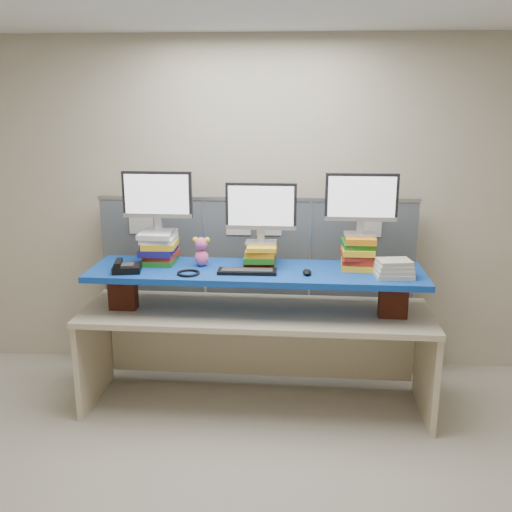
# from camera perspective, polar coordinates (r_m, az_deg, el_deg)

# --- Properties ---
(room) EXTENTS (5.00, 4.00, 2.80)m
(room) POSITION_cam_1_polar(r_m,az_deg,el_deg) (2.90, -1.96, -2.13)
(room) COLOR #C0B69E
(room) RESTS_ON ground
(cubicle_partition) EXTENTS (2.60, 0.06, 1.53)m
(cubicle_partition) POSITION_cam_1_polar(r_m,az_deg,el_deg) (4.78, 0.10, -3.09)
(cubicle_partition) COLOR #495056
(cubicle_partition) RESTS_ON ground
(desk) EXTENTS (2.59, 0.82, 0.78)m
(desk) POSITION_cam_1_polar(r_m,az_deg,el_deg) (4.28, 0.00, -7.41)
(desk) COLOR beige
(desk) RESTS_ON ground
(brick_pier_left) EXTENTS (0.20, 0.11, 0.27)m
(brick_pier_left) POSITION_cam_1_polar(r_m,az_deg,el_deg) (4.32, -13.16, -3.45)
(brick_pier_left) COLOR maroon
(brick_pier_left) RESTS_ON desk
(brick_pier_right) EXTENTS (0.20, 0.11, 0.27)m
(brick_pier_right) POSITION_cam_1_polar(r_m,az_deg,el_deg) (4.16, 13.56, -4.19)
(brick_pier_right) COLOR maroon
(brick_pier_right) RESTS_ON desk
(blue_board) EXTENTS (2.43, 0.67, 0.04)m
(blue_board) POSITION_cam_1_polar(r_m,az_deg,el_deg) (4.13, 0.00, -1.64)
(blue_board) COLOR navy
(blue_board) RESTS_ON brick_pier_left
(book_stack_left) EXTENTS (0.27, 0.31, 0.24)m
(book_stack_left) POSITION_cam_1_polar(r_m,az_deg,el_deg) (4.33, -9.66, 0.89)
(book_stack_left) COLOR #1C6A1D
(book_stack_left) RESTS_ON blue_board
(book_stack_center) EXTENTS (0.25, 0.31, 0.16)m
(book_stack_center) POSITION_cam_1_polar(r_m,az_deg,el_deg) (4.21, 0.47, 0.17)
(book_stack_center) COLOR #A42412
(book_stack_center) RESTS_ON blue_board
(book_stack_right) EXTENTS (0.25, 0.31, 0.24)m
(book_stack_right) POSITION_cam_1_polar(r_m,az_deg,el_deg) (4.21, 10.16, 0.45)
(book_stack_right) COLOR yellow
(book_stack_right) RESTS_ON blue_board
(monitor_left) EXTENTS (0.51, 0.15, 0.45)m
(monitor_left) POSITION_cam_1_polar(r_m,az_deg,el_deg) (4.25, -9.84, 5.76)
(monitor_left) COLOR #B1B1B6
(monitor_left) RESTS_ON book_stack_left
(monitor_center) EXTENTS (0.51, 0.15, 0.45)m
(monitor_center) POSITION_cam_1_polar(r_m,az_deg,el_deg) (4.14, 0.51, 4.67)
(monitor_center) COLOR #B1B1B6
(monitor_center) RESTS_ON book_stack_center
(monitor_right) EXTENTS (0.51, 0.15, 0.45)m
(monitor_right) POSITION_cam_1_polar(r_m,az_deg,el_deg) (4.13, 10.49, 5.47)
(monitor_right) COLOR #B1B1B6
(monitor_right) RESTS_ON book_stack_right
(keyboard) EXTENTS (0.42, 0.14, 0.03)m
(keyboard) POSITION_cam_1_polar(r_m,az_deg,el_deg) (4.03, -0.89, -1.54)
(keyboard) COLOR black
(keyboard) RESTS_ON blue_board
(mouse) EXTENTS (0.08, 0.12, 0.03)m
(mouse) POSITION_cam_1_polar(r_m,az_deg,el_deg) (4.01, 5.13, -1.62)
(mouse) COLOR black
(mouse) RESTS_ON blue_board
(desk_phone) EXTENTS (0.22, 0.20, 0.08)m
(desk_phone) POSITION_cam_1_polar(r_m,az_deg,el_deg) (4.16, -12.88, -1.13)
(desk_phone) COLOR black
(desk_phone) RESTS_ON blue_board
(headset) EXTENTS (0.18, 0.18, 0.02)m
(headset) POSITION_cam_1_polar(r_m,az_deg,el_deg) (4.03, -6.78, -1.70)
(headset) COLOR black
(headset) RESTS_ON blue_board
(plush_toy) EXTENTS (0.13, 0.10, 0.22)m
(plush_toy) POSITION_cam_1_polar(r_m,az_deg,el_deg) (4.20, -5.47, 0.48)
(plush_toy) COLOR pink
(plush_toy) RESTS_ON blue_board
(binder_stack) EXTENTS (0.27, 0.22, 0.12)m
(binder_stack) POSITION_cam_1_polar(r_m,az_deg,el_deg) (4.04, 13.62, -1.25)
(binder_stack) COLOR beige
(binder_stack) RESTS_ON blue_board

